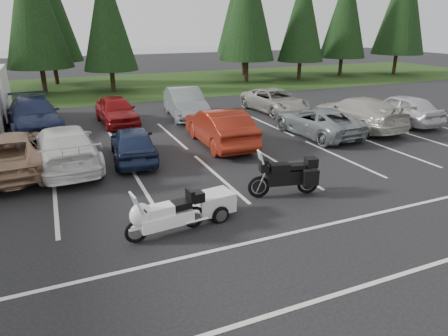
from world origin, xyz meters
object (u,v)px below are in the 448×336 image
car_near_5 (220,127)px  cargo_trailer (213,205)px  car_near_2 (10,153)px  car_near_4 (133,143)px  car_far_4 (275,101)px  car_near_3 (64,147)px  car_near_6 (317,122)px  car_near_8 (401,109)px  car_far_2 (116,110)px  touring_motorcycle (166,211)px  car_near_7 (357,113)px  adventure_motorcycle (284,172)px  car_far_3 (185,103)px  car_far_1 (34,115)px

car_near_5 → cargo_trailer: (-2.86, -6.39, -0.46)m
car_near_2 → car_near_4: car_near_2 is taller
car_far_4 → car_near_3: bearing=-160.8°
car_near_6 → car_near_8: 5.63m
car_far_2 → touring_motorcycle: car_far_2 is taller
car_near_7 → touring_motorcycle: 13.85m
car_near_2 → car_near_8: 18.82m
car_far_4 → car_near_4: bearing=-154.8°
car_near_7 → car_near_8: bearing=177.3°
car_near_3 → car_near_7: car_near_7 is taller
car_near_6 → car_near_8: size_ratio=1.05×
adventure_motorcycle → car_near_3: bearing=150.4°
adventure_motorcycle → car_near_7: bearing=49.0°
touring_motorcycle → car_near_6: bearing=28.5°
cargo_trailer → adventure_motorcycle: (2.57, 0.48, 0.41)m
touring_motorcycle → adventure_motorcycle: adventure_motorcycle is taller
car_far_3 → cargo_trailer: bearing=-98.7°
car_near_2 → touring_motorcycle: 7.68m
car_near_2 → car_far_3: size_ratio=1.09×
car_near_2 → car_near_4: size_ratio=1.35×
adventure_motorcycle → car_near_5: bearing=99.4°
car_near_4 → car_near_5: size_ratio=0.81×
car_near_3 → car_near_4: (2.51, -0.15, -0.10)m
car_near_5 → car_far_4: (5.76, 5.10, -0.13)m
car_near_2 → car_near_6: size_ratio=1.12×
car_near_8 → car_far_4: size_ratio=0.93×
car_near_6 → touring_motorcycle: bearing=31.6°
car_near_4 → car_near_8: (14.48, 0.54, 0.10)m
car_near_3 → cargo_trailer: bearing=117.7°
car_near_5 → car_near_7: (7.66, 0.03, -0.01)m
car_far_1 → car_far_4: size_ratio=1.13×
car_near_3 → car_far_3: size_ratio=1.09×
car_near_4 → car_near_7: bearing=-171.4°
cargo_trailer → touring_motorcycle: bearing=-169.7°
car_near_3 → touring_motorcycle: (2.08, -6.46, -0.13)m
car_far_2 → car_far_3: size_ratio=0.87×
car_near_2 → adventure_motorcycle: adventure_motorcycle is taller
car_near_7 → car_far_4: 5.41m
car_near_3 → car_near_8: 16.99m
car_far_4 → touring_motorcycle: (-10.10, -11.97, -0.03)m
car_near_3 → car_near_6: 11.37m
car_near_2 → car_far_1: bearing=-100.4°
car_far_1 → car_near_5: bearing=-43.9°
car_near_2 → car_near_5: 8.26m
car_near_8 → adventure_motorcycle: size_ratio=1.82×
adventure_motorcycle → touring_motorcycle: bearing=-154.4°
car_far_1 → car_far_2: 4.01m
car_near_2 → adventure_motorcycle: 9.76m
touring_motorcycle → adventure_motorcycle: bearing=6.7°
car_near_7 → car_near_6: bearing=6.6°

